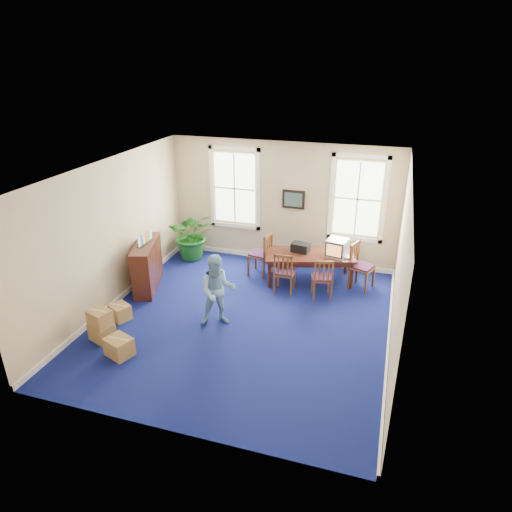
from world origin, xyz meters
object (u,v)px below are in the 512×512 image
(cardboard_boxes, at_px, (111,324))
(conference_table, at_px, (309,267))
(chair_near_left, at_px, (285,272))
(potted_plant, at_px, (193,235))
(crt_tv, at_px, (337,248))
(man, at_px, (218,291))
(credenza, at_px, (147,265))

(cardboard_boxes, bearing_deg, conference_table, 48.51)
(chair_near_left, xyz_separation_m, potted_plant, (-2.85, 1.15, 0.16))
(crt_tv, xyz_separation_m, man, (-2.05, -2.54, -0.17))
(conference_table, distance_m, crt_tv, 0.86)
(potted_plant, bearing_deg, man, -57.20)
(crt_tv, distance_m, man, 3.27)
(crt_tv, distance_m, potted_plant, 3.95)
(man, bearing_deg, potted_plant, 98.58)
(chair_near_left, distance_m, cardboard_boxes, 4.01)
(conference_table, xyz_separation_m, cardboard_boxes, (-3.21, -3.63, -0.02))
(man, bearing_deg, cardboard_boxes, -171.94)
(crt_tv, height_order, cardboard_boxes, crt_tv)
(credenza, xyz_separation_m, potted_plant, (0.33, 1.89, 0.09))
(potted_plant, bearing_deg, crt_tv, -5.43)
(man, bearing_deg, credenza, 130.83)
(crt_tv, xyz_separation_m, potted_plant, (-3.92, 0.37, -0.27))
(chair_near_left, height_order, credenza, credenza)
(crt_tv, xyz_separation_m, chair_near_left, (-1.07, -0.78, -0.43))
(conference_table, distance_m, potted_plant, 3.33)
(crt_tv, relative_size, chair_near_left, 0.49)
(credenza, bearing_deg, crt_tv, 1.64)
(man, xyz_separation_m, potted_plant, (-1.88, 2.92, -0.10))
(man, bearing_deg, chair_near_left, 36.89)
(crt_tv, relative_size, credenza, 0.34)
(conference_table, distance_m, man, 2.89)
(crt_tv, distance_m, cardboard_boxes, 5.36)
(man, height_order, potted_plant, man)
(crt_tv, bearing_deg, chair_near_left, -132.92)
(conference_table, distance_m, credenza, 3.91)
(cardboard_boxes, bearing_deg, chair_near_left, 46.29)
(cardboard_boxes, bearing_deg, man, 32.28)
(credenza, bearing_deg, conference_table, 4.09)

